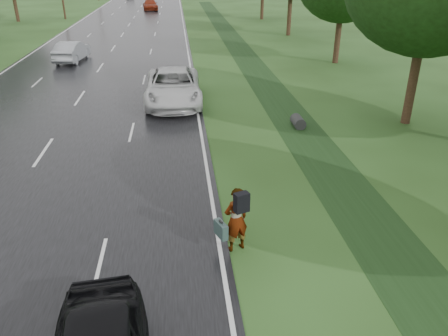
% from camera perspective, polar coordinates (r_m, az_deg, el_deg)
% --- Properties ---
extents(road, '(14.00, 180.00, 0.04)m').
position_cam_1_polar(road, '(55.40, -12.58, 17.38)').
color(road, black).
rests_on(road, ground).
extents(edge_stripe_east, '(0.12, 180.00, 0.01)m').
position_cam_1_polar(edge_stripe_east, '(55.10, -5.26, 17.84)').
color(edge_stripe_east, silver).
rests_on(edge_stripe_east, road).
extents(edge_stripe_west, '(0.12, 180.00, 0.01)m').
position_cam_1_polar(edge_stripe_west, '(56.50, -19.69, 16.73)').
color(edge_stripe_west, silver).
rests_on(edge_stripe_west, road).
extents(center_line, '(0.12, 180.00, 0.01)m').
position_cam_1_polar(center_line, '(55.40, -12.58, 17.41)').
color(center_line, silver).
rests_on(center_line, road).
extents(drainage_ditch, '(2.20, 120.00, 0.56)m').
position_cam_1_polar(drainage_ditch, '(29.79, 5.27, 11.22)').
color(drainage_ditch, black).
rests_on(drainage_ditch, ground).
extents(pedestrian, '(1.02, 0.79, 1.93)m').
position_cam_1_polar(pedestrian, '(11.95, 1.51, -6.67)').
color(pedestrian, '#A5998C').
rests_on(pedestrian, ground).
extents(white_pickup, '(3.03, 6.56, 1.82)m').
position_cam_1_polar(white_pickup, '(24.97, -6.65, 10.51)').
color(white_pickup, silver).
rests_on(white_pickup, road).
extents(silver_sedan, '(2.20, 4.88, 1.55)m').
position_cam_1_polar(silver_sedan, '(37.74, -19.27, 14.21)').
color(silver_sedan, '#979A9F').
rests_on(silver_sedan, road).
extents(far_car_red, '(2.73, 5.56, 1.55)m').
position_cam_1_polar(far_car_red, '(75.64, -9.60, 20.28)').
color(far_car_red, maroon).
rests_on(far_car_red, road).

